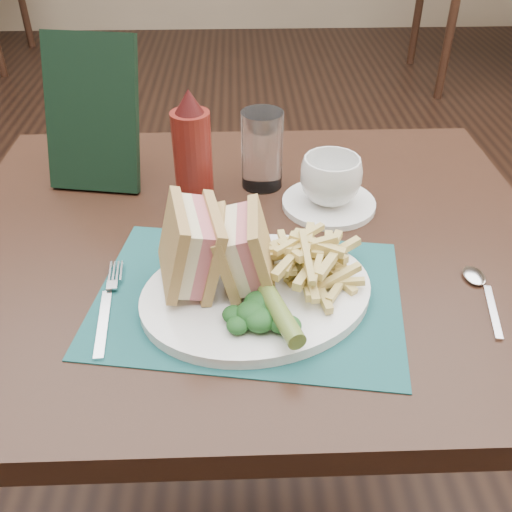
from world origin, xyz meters
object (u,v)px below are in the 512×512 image
at_px(table_bg_right, 499,16).
at_px(coffee_cup, 331,180).
at_px(sandwich_half_a, 174,248).
at_px(saucer, 329,204).
at_px(table_main, 251,400).
at_px(placemat, 249,296).
at_px(sandwich_half_b, 228,249).
at_px(plate, 257,293).
at_px(check_presenter, 92,114).
at_px(drinking_glass, 262,150).
at_px(ketchup_bottle, 192,148).

height_order(table_bg_right, coffee_cup, coffee_cup).
relative_size(sandwich_half_a, saucer, 0.75).
relative_size(table_main, sandwich_half_a, 8.01).
height_order(placemat, coffee_cup, coffee_cup).
xyz_separation_m(sandwich_half_b, saucer, (0.16, 0.21, -0.06)).
xyz_separation_m(plate, check_presenter, (-0.25, 0.33, 0.11)).
bearing_deg(table_bg_right, saucer, -117.51).
distance_m(placemat, sandwich_half_a, 0.12).
relative_size(coffee_cup, check_presenter, 0.39).
bearing_deg(saucer, table_bg_right, 62.49).
height_order(saucer, drinking_glass, drinking_glass).
distance_m(placemat, plate, 0.01).
bearing_deg(check_presenter, ketchup_bottle, -13.67).
distance_m(table_bg_right, saucer, 3.09).
height_order(sandwich_half_b, drinking_glass, drinking_glass).
distance_m(table_main, plate, 0.41).
bearing_deg(drinking_glass, sandwich_half_b, -101.02).
bearing_deg(saucer, plate, -118.88).
distance_m(sandwich_half_b, check_presenter, 0.38).
distance_m(table_bg_right, sandwich_half_b, 3.36).
xyz_separation_m(table_main, check_presenter, (-0.25, 0.18, 0.50)).
distance_m(table_main, sandwich_half_b, 0.46).
xyz_separation_m(saucer, drinking_glass, (-0.10, 0.08, 0.06)).
height_order(table_bg_right, placemat, placemat).
bearing_deg(placemat, ketchup_bottle, 107.99).
distance_m(plate, drinking_glass, 0.31).
bearing_deg(coffee_cup, table_main, -148.15).
relative_size(placemat, saucer, 2.61).
bearing_deg(sandwich_half_b, drinking_glass, 80.76).
height_order(sandwich_half_b, ketchup_bottle, ketchup_bottle).
xyz_separation_m(table_main, sandwich_half_a, (-0.10, -0.13, 0.45)).
bearing_deg(table_main, check_presenter, 143.95).
height_order(coffee_cup, drinking_glass, drinking_glass).
relative_size(plate, drinking_glass, 2.31).
distance_m(drinking_glass, ketchup_bottle, 0.12).
distance_m(sandwich_half_a, sandwich_half_b, 0.07).
bearing_deg(placemat, table_bg_right, 62.18).
bearing_deg(ketchup_bottle, table_bg_right, 58.76).
relative_size(placemat, sandwich_half_b, 3.91).
bearing_deg(placemat, drinking_glass, 84.18).
height_order(sandwich_half_a, saucer, sandwich_half_a).
distance_m(sandwich_half_b, saucer, 0.27).
height_order(sandwich_half_a, check_presenter, check_presenter).
distance_m(table_bg_right, check_presenter, 3.22).
xyz_separation_m(table_bg_right, sandwich_half_b, (-1.58, -2.93, 0.44)).
bearing_deg(sandwich_half_b, placemat, -25.59).
bearing_deg(table_bg_right, placemat, -117.82).
bearing_deg(table_bg_right, sandwich_half_b, -118.31).
relative_size(sandwich_half_b, check_presenter, 0.40).
distance_m(placemat, check_presenter, 0.42).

